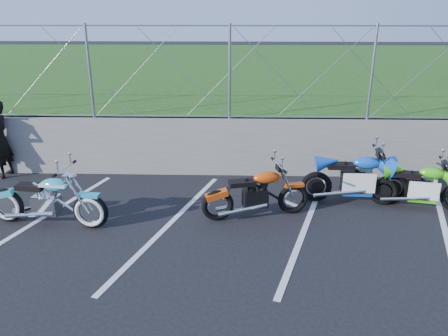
{
  "coord_description": "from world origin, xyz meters",
  "views": [
    {
      "loc": [
        1.16,
        -5.89,
        3.6
      ],
      "look_at": [
        0.95,
        1.3,
        0.95
      ],
      "focal_mm": 35.0,
      "sensor_mm": 36.0,
      "label": 1
    }
  ],
  "objects_px": {
    "naked_orange": "(258,195)",
    "sportbike_blue": "(356,180)",
    "sportbike_green": "(421,188)",
    "cruiser_turquoise": "(49,202)"
  },
  "relations": [
    {
      "from": "naked_orange",
      "to": "sportbike_blue",
      "type": "relative_size",
      "value": 0.95
    },
    {
      "from": "sportbike_green",
      "to": "sportbike_blue",
      "type": "relative_size",
      "value": 0.87
    },
    {
      "from": "cruiser_turquoise",
      "to": "naked_orange",
      "type": "height_order",
      "value": "cruiser_turquoise"
    },
    {
      "from": "cruiser_turquoise",
      "to": "sportbike_blue",
      "type": "xyz_separation_m",
      "value": [
        5.56,
        1.12,
        0.03
      ]
    },
    {
      "from": "sportbike_green",
      "to": "cruiser_turquoise",
      "type": "bearing_deg",
      "value": -161.17
    },
    {
      "from": "cruiser_turquoise",
      "to": "naked_orange",
      "type": "distance_m",
      "value": 3.65
    },
    {
      "from": "cruiser_turquoise",
      "to": "naked_orange",
      "type": "bearing_deg",
      "value": 14.06
    },
    {
      "from": "cruiser_turquoise",
      "to": "sportbike_blue",
      "type": "height_order",
      "value": "cruiser_turquoise"
    },
    {
      "from": "sportbike_green",
      "to": "sportbike_blue",
      "type": "height_order",
      "value": "sportbike_blue"
    },
    {
      "from": "cruiser_turquoise",
      "to": "sportbike_green",
      "type": "bearing_deg",
      "value": 14.84
    }
  ]
}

